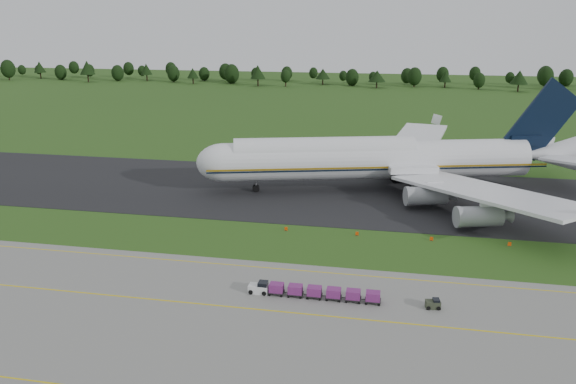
% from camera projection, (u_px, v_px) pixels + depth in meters
% --- Properties ---
extents(ground, '(600.00, 600.00, 0.00)m').
position_uv_depth(ground, '(283.00, 242.00, 89.66)').
color(ground, '#274B16').
rests_on(ground, ground).
extents(apron, '(300.00, 52.00, 0.06)m').
position_uv_depth(apron, '(219.00, 365.00, 57.73)').
color(apron, slate).
rests_on(apron, ground).
extents(taxiway, '(300.00, 40.00, 0.08)m').
position_uv_depth(taxiway, '(310.00, 192.00, 115.93)').
color(taxiway, black).
rests_on(taxiway, ground).
extents(apron_markings, '(300.00, 30.20, 0.01)m').
position_uv_depth(apron_markings, '(238.00, 329.00, 64.31)').
color(apron_markings, yellow).
rests_on(apron_markings, apron).
extents(tree_line, '(528.37, 21.72, 11.91)m').
position_uv_depth(tree_line, '(355.00, 75.00, 295.66)').
color(tree_line, black).
rests_on(tree_line, ground).
extents(aircraft, '(81.37, 76.63, 22.87)m').
position_uv_depth(aircraft, '(383.00, 158.00, 116.20)').
color(aircraft, white).
rests_on(aircraft, ground).
extents(baggage_train, '(17.00, 1.54, 1.48)m').
position_uv_depth(baggage_train, '(312.00, 292.00, 71.54)').
color(baggage_train, white).
rests_on(baggage_train, apron).
extents(utility_cart, '(1.90, 1.30, 0.97)m').
position_uv_depth(utility_cart, '(433.00, 304.00, 68.98)').
color(utility_cart, '#2F3626').
rests_on(utility_cart, apron).
extents(edge_markers, '(36.34, 0.30, 0.60)m').
position_uv_depth(edge_markers, '(394.00, 236.00, 91.40)').
color(edge_markers, '#EF4307').
rests_on(edge_markers, ground).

